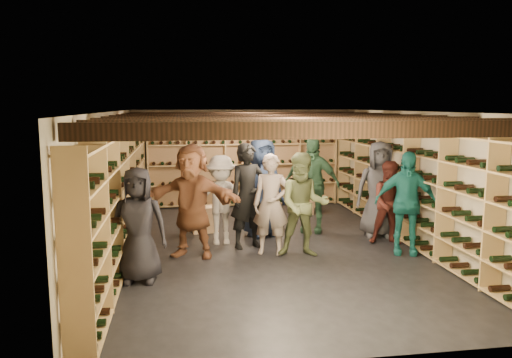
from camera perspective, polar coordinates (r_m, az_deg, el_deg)
The scene contains 21 objects.
ground at distance 8.97m, azimuth 1.77°, elevation -7.84°, with size 8.00×8.00×0.00m, color black.
walls at distance 8.71m, azimuth 1.80°, elevation -0.23°, with size 5.52×8.02×2.40m.
ceiling at distance 8.61m, azimuth 1.84°, elevation 7.69°, with size 5.50×8.00×0.01m, color beige.
ceiling_joists at distance 8.61m, azimuth 1.84°, elevation 6.76°, with size 5.40×7.12×0.18m.
wine_rack_left at distance 8.64m, azimuth -15.21°, elevation -1.43°, with size 0.32×7.50×2.15m.
wine_rack_right at distance 9.53m, azimuth 17.17°, elevation -0.61°, with size 0.32×7.50×2.15m.
wine_rack_back at distance 12.47m, azimuth -1.41°, elevation 1.83°, with size 4.70×0.30×2.15m.
crate_stack_left at distance 10.03m, azimuth -5.93°, elevation -4.61°, with size 0.54×0.40×0.51m.
crate_stack_right at distance 11.69m, azimuth 5.32°, elevation -2.73°, with size 0.51×0.35×0.51m.
crate_loose at distance 10.22m, azimuth 1.65°, elevation -5.30°, with size 0.50×0.33×0.17m, color tan.
person_0 at distance 7.29m, azimuth -13.29°, elevation -5.14°, with size 0.81×0.53×1.66m, color black.
person_1 at distance 8.78m, azimuth -0.93°, elevation -1.95°, with size 0.68×0.44×1.86m, color black.
person_2 at distance 8.32m, azimuth 5.45°, elevation -2.98°, with size 0.85×0.66×1.74m, color #5B653C.
person_4 at distance 8.80m, azimuth 16.74°, elevation -2.63°, with size 1.03×0.43×1.75m, color #1A6B65.
person_5 at distance 8.33m, azimuth -7.36°, elevation -2.46°, with size 1.76×0.56×1.89m, color brown.
person_6 at distance 9.57m, azimuth 0.65°, elevation -0.96°, with size 0.93×0.60×1.90m, color #1A2741.
person_7 at distance 8.42m, azimuth 1.74°, elevation -2.92°, with size 0.62×0.41×1.71m, color gray.
person_8 at distance 9.34m, azimuth 15.17°, elevation -2.66°, with size 0.74×0.58×1.52m, color #4D1D17.
person_9 at distance 9.06m, azimuth -4.02°, elevation -2.40°, with size 1.05×0.60×1.62m, color #B7AEA8.
person_10 at distance 9.94m, azimuth 6.35°, elevation -0.64°, with size 1.11×0.46×1.90m, color #2E5437.
person_12 at distance 9.81m, azimuth 13.91°, elevation -1.14°, with size 0.90×0.59×1.84m, color #38373C.
Camera 1 is at (-1.57, -8.46, 2.51)m, focal length 35.00 mm.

